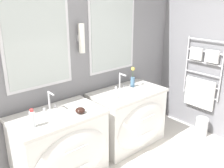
{
  "coord_description": "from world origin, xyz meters",
  "views": [
    {
      "loc": [
        -1.38,
        -0.9,
        2.0
      ],
      "look_at": [
        0.45,
        1.18,
        1.04
      ],
      "focal_mm": 40.0,
      "sensor_mm": 36.0,
      "label": 1
    }
  ],
  "objects_px": {
    "vanity_left": "(61,146)",
    "waste_bin": "(202,126)",
    "vanity_right": "(129,118)",
    "amenity_bowl": "(80,110)",
    "toiletry_bottle": "(32,119)",
    "flower_vase": "(133,79)"
  },
  "relations": [
    {
      "from": "vanity_left",
      "to": "waste_bin",
      "type": "relative_size",
      "value": 3.61
    },
    {
      "from": "vanity_right",
      "to": "toiletry_bottle",
      "type": "relative_size",
      "value": 5.34
    },
    {
      "from": "vanity_left",
      "to": "flower_vase",
      "type": "xyz_separation_m",
      "value": [
        1.27,
        0.13,
        0.51
      ]
    },
    {
      "from": "vanity_right",
      "to": "waste_bin",
      "type": "distance_m",
      "value": 1.18
    },
    {
      "from": "vanity_left",
      "to": "vanity_right",
      "type": "distance_m",
      "value": 1.09
    },
    {
      "from": "vanity_right",
      "to": "waste_bin",
      "type": "bearing_deg",
      "value": -30.29
    },
    {
      "from": "vanity_left",
      "to": "amenity_bowl",
      "type": "relative_size",
      "value": 9.32
    },
    {
      "from": "vanity_left",
      "to": "toiletry_bottle",
      "type": "bearing_deg",
      "value": -169.02
    },
    {
      "from": "vanity_right",
      "to": "waste_bin",
      "type": "relative_size",
      "value": 3.61
    },
    {
      "from": "amenity_bowl",
      "to": "vanity_left",
      "type": "bearing_deg",
      "value": 152.26
    },
    {
      "from": "toiletry_bottle",
      "to": "vanity_left",
      "type": "bearing_deg",
      "value": 10.98
    },
    {
      "from": "toiletry_bottle",
      "to": "flower_vase",
      "type": "height_order",
      "value": "flower_vase"
    },
    {
      "from": "vanity_left",
      "to": "waste_bin",
      "type": "bearing_deg",
      "value": -15.56
    },
    {
      "from": "toiletry_bottle",
      "to": "waste_bin",
      "type": "height_order",
      "value": "toiletry_bottle"
    },
    {
      "from": "waste_bin",
      "to": "toiletry_bottle",
      "type": "bearing_deg",
      "value": 167.86
    },
    {
      "from": "vanity_left",
      "to": "amenity_bowl",
      "type": "xyz_separation_m",
      "value": [
        0.21,
        -0.11,
        0.42
      ]
    },
    {
      "from": "toiletry_bottle",
      "to": "amenity_bowl",
      "type": "relative_size",
      "value": 1.75
    },
    {
      "from": "amenity_bowl",
      "to": "waste_bin",
      "type": "height_order",
      "value": "amenity_bowl"
    },
    {
      "from": "vanity_right",
      "to": "amenity_bowl",
      "type": "height_order",
      "value": "amenity_bowl"
    },
    {
      "from": "toiletry_bottle",
      "to": "flower_vase",
      "type": "relative_size",
      "value": 0.66
    },
    {
      "from": "toiletry_bottle",
      "to": "waste_bin",
      "type": "xyz_separation_m",
      "value": [
        2.4,
        -0.52,
        -0.74
      ]
    },
    {
      "from": "vanity_right",
      "to": "flower_vase",
      "type": "height_order",
      "value": "flower_vase"
    }
  ]
}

